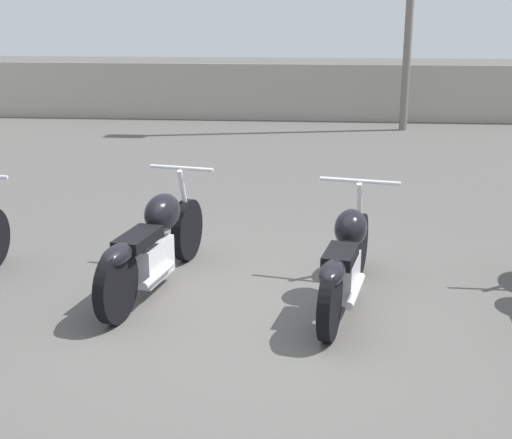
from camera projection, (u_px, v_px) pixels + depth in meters
The scene contains 4 objects.
ground_plane at pixel (250, 313), 6.04m from camera, with size 60.00×60.00×0.00m, color #514F4C.
fence_back at pixel (293, 93), 15.81m from camera, with size 40.00×0.04×1.24m.
motorcycle_slot_2 at pixel (154, 243), 6.44m from camera, with size 0.75×2.17×1.00m.
motorcycle_slot_3 at pixel (346, 260), 6.11m from camera, with size 0.78×2.06×0.96m.
Camera 1 is at (0.51, -5.52, 2.51)m, focal length 50.00 mm.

